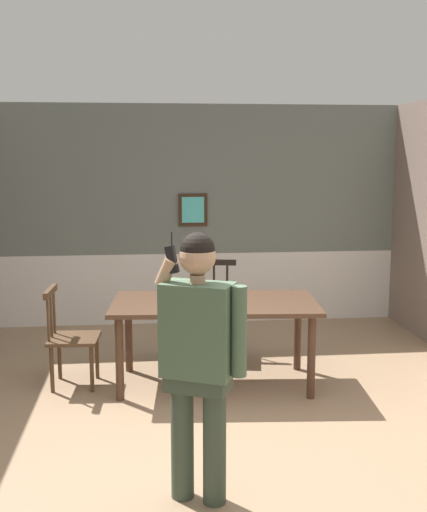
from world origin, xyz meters
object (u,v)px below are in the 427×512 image
chair_near_window (213,310)px  chair_by_doorway (70,337)px  person_figure (199,351)px  dining_table (215,311)px

chair_near_window → chair_by_doorway: 1.57m
chair_near_window → person_figure: 2.89m
chair_by_doorway → person_figure: person_figure is taller
chair_near_window → person_figure: bearing=93.2°
chair_by_doorway → person_figure: 2.35m
person_figure → chair_near_window: bearing=-72.7°
chair_near_window → person_figure: person_figure is taller
dining_table → chair_near_window: size_ratio=1.93×
chair_near_window → chair_by_doorway: chair_near_window is taller
chair_near_window → chair_by_doorway: size_ratio=1.09×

